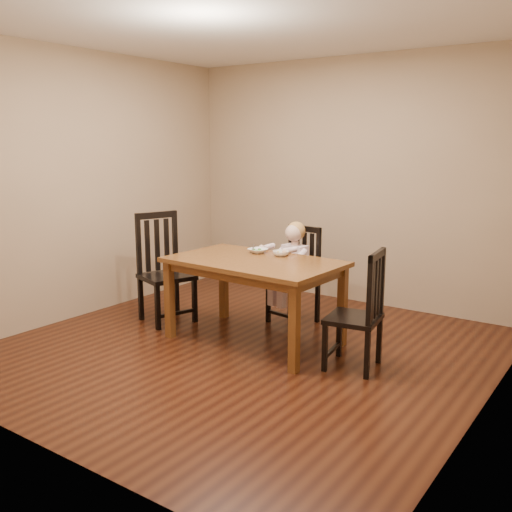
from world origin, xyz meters
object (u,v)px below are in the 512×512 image
Objects in this scene: chair_child at (296,277)px; toddler at (293,263)px; dining_table at (254,269)px; chair_left at (164,270)px; chair_right at (360,313)px; bowl_veg at (281,253)px; bowl_peas at (258,251)px.

chair_child reaches higher than toddler.
chair_left is (-1.11, 0.00, -0.15)m from dining_table.
toddler reaches higher than dining_table.
chair_right is 1.75× the size of toddler.
bowl_veg is at bearing 111.51° from chair_child.
dining_table is 1.42× the size of chair_left.
toddler reaches higher than bowl_veg.
chair_right is at bearing -2.28° from dining_table.
chair_left is 1.28m from bowl_veg.
chair_right is at bearing -18.78° from bowl_veg.
bowl_veg is at bearing 69.45° from dining_table.
chair_left reaches higher than toddler.
bowl_veg is at bearing 122.25° from chair_left.
dining_table is 1.61× the size of chair_child.
chair_left reaches higher than bowl_veg.
dining_table is 0.68m from toddler.
chair_child is at bearing 102.57° from bowl_veg.
chair_child is 0.56m from bowl_veg.
chair_right reaches higher than bowl_peas.
bowl_peas is at bearing 66.79° from chair_right.
chair_left reaches higher than dining_table.
chair_left is at bearing 179.89° from dining_table.
toddler is (1.11, 0.68, 0.08)m from chair_left.
chair_right is at bearing 154.45° from toddler.
bowl_peas is (0.96, 0.27, 0.26)m from chair_left.
bowl_veg is (-0.95, 0.32, 0.32)m from chair_right.
chair_child is 0.88× the size of chair_left.
chair_right is (2.16, -0.04, -0.06)m from chair_left.
toddler is at bearing 47.00° from chair_right.
toddler is 0.45m from bowl_veg.
chair_child is at bearing 71.52° from bowl_peas.
bowl_veg is at bearing 62.70° from chair_right.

